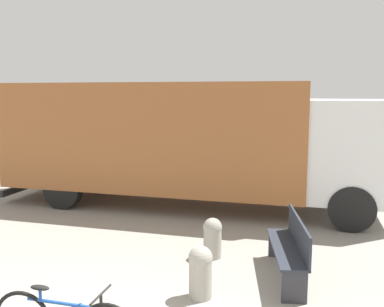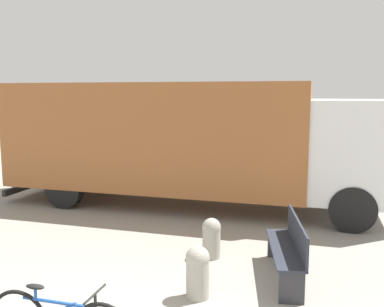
{
  "view_description": "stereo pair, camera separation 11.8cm",
  "coord_description": "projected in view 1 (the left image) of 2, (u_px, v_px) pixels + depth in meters",
  "views": [
    {
      "loc": [
        1.62,
        -3.54,
        2.8
      ],
      "look_at": [
        0.94,
        4.68,
        1.62
      ],
      "focal_mm": 40.0,
      "sensor_mm": 36.0,
      "label": 1
    },
    {
      "loc": [
        1.73,
        -3.53,
        2.8
      ],
      "look_at": [
        0.94,
        4.68,
        1.62
      ],
      "focal_mm": 40.0,
      "sensor_mm": 36.0,
      "label": 2
    }
  ],
  "objects": [
    {
      "name": "park_bench",
      "position": [
        291.0,
        245.0,
        6.47
      ],
      "size": [
        0.42,
        1.75,
        0.93
      ],
      "rotation": [
        0.0,
        0.0,
        1.58
      ],
      "color": "#282D38",
      "rests_on": "ground"
    },
    {
      "name": "bollard_far_bench",
      "position": [
        212.0,
        236.0,
        7.28
      ],
      "size": [
        0.32,
        0.32,
        0.69
      ],
      "color": "#9E998C",
      "rests_on": "ground"
    },
    {
      "name": "bollard_near_bench",
      "position": [
        200.0,
        270.0,
        5.85
      ],
      "size": [
        0.33,
        0.33,
        0.74
      ],
      "color": "#9E998C",
      "rests_on": "ground"
    },
    {
      "name": "delivery_truck",
      "position": [
        186.0,
        138.0,
        10.56
      ],
      "size": [
        9.56,
        4.15,
        3.03
      ],
      "rotation": [
        0.0,
        0.0,
        -0.18
      ],
      "color": "#99592D",
      "rests_on": "ground"
    }
  ]
}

